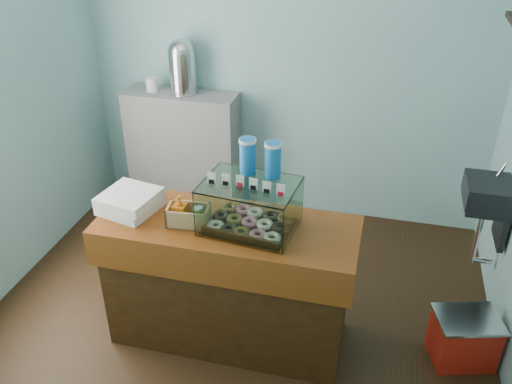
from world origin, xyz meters
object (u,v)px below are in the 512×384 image
(counter, at_px, (228,281))
(red_cooler, at_px, (464,338))
(coffee_urn, at_px, (182,65))
(display_case, at_px, (252,202))

(counter, relative_size, red_cooler, 3.48)
(red_cooler, bearing_deg, coffee_urn, 132.55)
(display_case, height_order, red_cooler, display_case)
(counter, distance_m, coffee_urn, 2.02)
(display_case, relative_size, red_cooler, 1.27)
(counter, xyz_separation_m, display_case, (0.15, 0.03, 0.61))
(display_case, distance_m, red_cooler, 1.63)
(display_case, relative_size, coffee_urn, 1.24)
(coffee_urn, bearing_deg, red_cooler, -31.15)
(counter, distance_m, red_cooler, 1.54)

